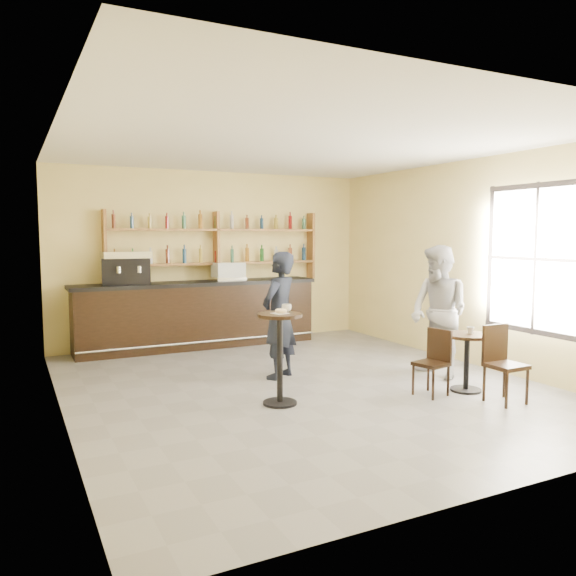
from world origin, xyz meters
name	(u,v)px	position (x,y,z in m)	size (l,w,h in m)	color
floor	(301,386)	(0.00, 0.00, 0.00)	(7.00, 7.00, 0.00)	slate
ceiling	(302,145)	(0.00, 0.00, 3.20)	(7.00, 7.00, 0.00)	white
wall_back	(214,258)	(0.00, 3.50, 1.60)	(7.00, 7.00, 0.00)	#F4DE8A
wall_front	(515,292)	(0.00, -3.50, 1.60)	(7.00, 7.00, 0.00)	#F4DE8A
wall_left	(58,275)	(-3.00, 0.00, 1.60)	(7.00, 7.00, 0.00)	#F4DE8A
wall_right	(471,262)	(3.00, 0.00, 1.60)	(7.00, 7.00, 0.00)	#F4DE8A
window_pane	(535,259)	(2.99, -1.20, 1.70)	(2.00, 2.00, 0.00)	white
window_frame	(535,259)	(2.99, -1.20, 1.70)	(0.04, 1.70, 2.10)	black
shelf_unit	(217,247)	(0.00, 3.37, 1.81)	(4.00, 0.26, 1.40)	brown
liquor_bottles	(216,237)	(0.00, 3.37, 1.98)	(3.68, 0.10, 1.00)	#8C5919
bar_counter	(198,314)	(-0.44, 3.15, 0.60)	(4.40, 0.86, 1.19)	black
espresso_machine	(126,268)	(-1.69, 3.15, 1.47)	(0.78, 0.50, 0.56)	black
pastry_case	(228,271)	(0.14, 3.15, 1.36)	(0.55, 0.44, 0.33)	silver
pedestal_table	(280,359)	(-0.62, -0.61, 0.55)	(0.54, 0.54, 1.10)	black
napkin	(280,313)	(-0.62, -0.61, 1.11)	(0.17, 0.17, 0.00)	white
donut	(281,311)	(-0.61, -0.62, 1.13)	(0.14, 0.14, 0.05)	#E3A953
cup_pedestal	(287,308)	(-0.48, -0.51, 1.15)	(0.12, 0.12, 0.09)	white
man_main	(279,315)	(-0.08, 0.52, 0.90)	(0.66, 0.43, 1.80)	black
cafe_table	(467,363)	(1.80, -1.19, 0.38)	(0.60, 0.60, 0.75)	black
cup_cafe	(470,330)	(1.85, -1.19, 0.80)	(0.10, 0.10, 0.09)	white
chair_west	(431,363)	(1.25, -1.14, 0.42)	(0.36, 0.36, 0.84)	black
chair_south	(506,365)	(1.85, -1.79, 0.47)	(0.41, 0.41, 0.94)	black
patron_second	(439,312)	(1.95, -0.48, 0.94)	(0.92, 0.71, 1.89)	#9D9CA2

